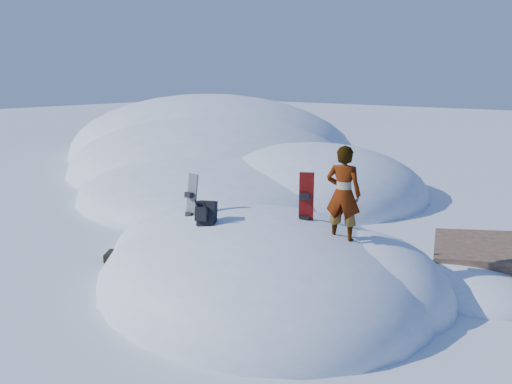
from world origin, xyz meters
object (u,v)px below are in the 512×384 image
Objects in this scene: backpack at (206,213)px; person at (343,194)px; snowboard_red at (306,210)px; snowboard_dark at (191,207)px.

backpack is 0.32× the size of person.
person is (2.22, 1.20, 0.49)m from backpack.
person is (0.88, -0.15, 0.48)m from snowboard_red.
snowboard_red is 1.08× the size of snowboard_dark.
backpack is at bearing -22.58° from snowboard_dark.
snowboard_dark is 0.92m from backpack.
person is at bearing -41.73° from snowboard_red.
person is (3.04, 0.81, 0.58)m from snowboard_dark.
person is at bearing 17.67° from snowboard_dark.
snowboard_dark is at bearing 1.70° from person.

